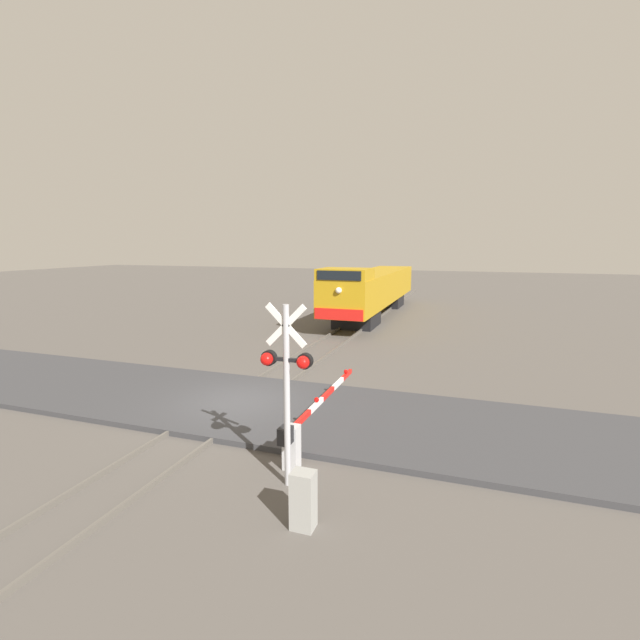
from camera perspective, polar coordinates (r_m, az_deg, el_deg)
ground_plane at (r=15.62m, az=-10.18°, el=-10.63°), size 160.00×160.00×0.00m
rail_track_left at (r=15.94m, az=-12.47°, el=-9.99°), size 0.08×80.00×0.15m
rail_track_right at (r=15.27m, az=-7.79°, el=-10.74°), size 0.08×80.00×0.15m
road_surface at (r=15.59m, az=-10.19°, el=-10.34°), size 36.00×5.55×0.17m
locomotive at (r=34.11m, az=6.72°, el=3.92°), size 3.01×18.62×3.93m
crossing_signal at (r=9.85m, az=-4.28°, el=-6.89°), size 1.18×0.33×4.12m
crossing_gate at (r=11.87m, az=-2.11°, el=-13.28°), size 0.36×5.88×1.19m
utility_cabinet at (r=9.21m, az=-2.13°, el=-21.74°), size 0.44×0.38×1.14m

